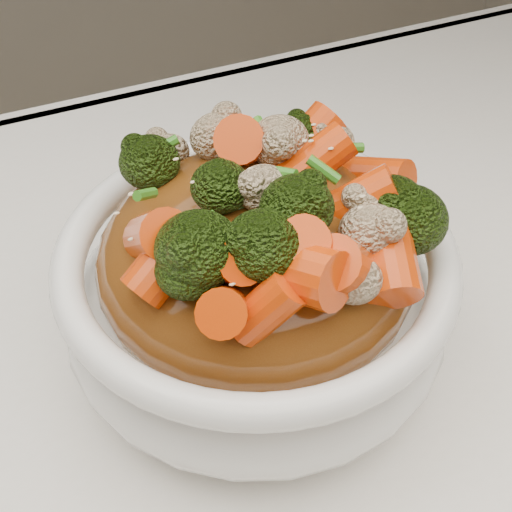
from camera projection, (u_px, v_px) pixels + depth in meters
name	position (u px, v px, depth m)	size (l,w,h in m)	color
tablecloth	(209.00, 465.00, 0.43)	(1.20, 0.80, 0.04)	white
bowl	(256.00, 297.00, 0.44)	(0.23, 0.23, 0.09)	white
sauce_base	(256.00, 260.00, 0.42)	(0.19, 0.19, 0.10)	#643511
carrots	(256.00, 167.00, 0.37)	(0.19, 0.19, 0.05)	#D53E06
broccoli	(256.00, 168.00, 0.37)	(0.19, 0.19, 0.05)	black
cauliflower	(256.00, 172.00, 0.37)	(0.19, 0.19, 0.04)	#C8AE88
scallions	(256.00, 165.00, 0.37)	(0.14, 0.14, 0.02)	#30751B
sesame_seeds	(256.00, 165.00, 0.37)	(0.17, 0.17, 0.01)	beige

